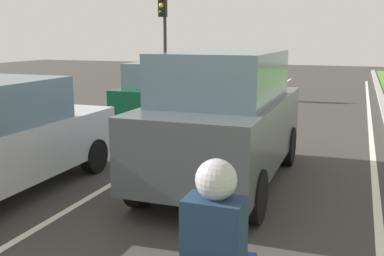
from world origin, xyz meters
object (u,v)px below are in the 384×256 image
(rider_person, at_px, (216,238))
(car_suv_ahead, at_px, (225,118))
(traffic_light_overhead_left, at_px, (164,24))
(car_hatchback_far, at_px, (162,93))

(rider_person, bearing_deg, car_suv_ahead, 105.67)
(car_suv_ahead, distance_m, rider_person, 4.73)
(car_suv_ahead, height_order, rider_person, car_suv_ahead)
(traffic_light_overhead_left, bearing_deg, car_suv_ahead, -61.12)
(car_hatchback_far, height_order, rider_person, car_hatchback_far)
(car_hatchback_far, xyz_separation_m, rider_person, (4.67, -9.52, 0.31))
(car_suv_ahead, distance_m, car_hatchback_far, 6.02)
(rider_person, height_order, traffic_light_overhead_left, traffic_light_overhead_left)
(car_suv_ahead, xyz_separation_m, traffic_light_overhead_left, (-5.72, 10.36, 1.86))
(traffic_light_overhead_left, bearing_deg, rider_person, -64.90)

